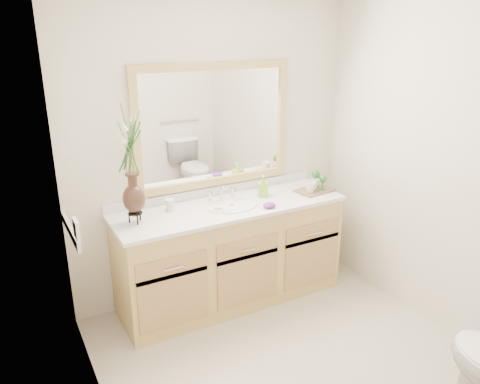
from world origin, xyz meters
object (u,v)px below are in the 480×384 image
flower_vase (130,152)px  tray (314,190)px  soap_bottle (263,187)px  tumbler (170,205)px

flower_vase → tray: (1.52, -0.07, -0.51)m
soap_bottle → tray: 0.46m
flower_vase → tumbler: 0.56m
tumbler → soap_bottle: 0.78m
flower_vase → tray: bearing=-2.6°
tray → tumbler: bearing=164.7°
soap_bottle → tumbler: bearing=-160.9°
flower_vase → soap_bottle: flower_vase is taller
tumbler → soap_bottle: bearing=-5.0°
flower_vase → tray: flower_vase is taller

